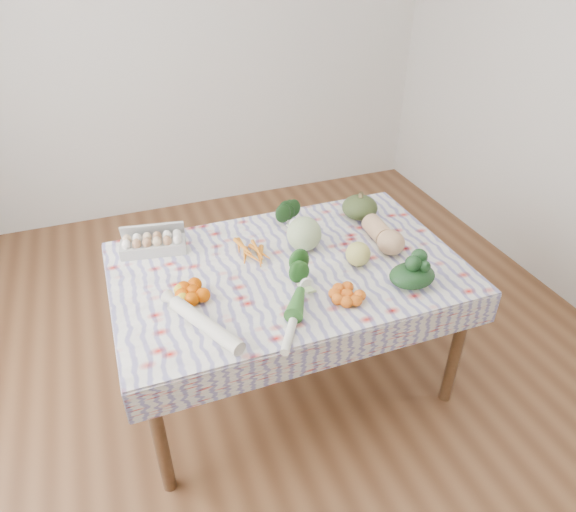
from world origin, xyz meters
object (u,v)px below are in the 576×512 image
Objects in this scene: dining_table at (288,280)px; egg_carton at (153,245)px; cabbage at (304,234)px; kabocha_squash at (360,207)px; grapefruit at (358,254)px; butternut_squash at (384,233)px.

egg_carton is (-0.59, 0.35, 0.13)m from dining_table.
cabbage is at bearing 42.00° from dining_table.
kabocha_squash reaches higher than egg_carton.
grapefruit reaches higher than dining_table.
egg_carton is at bearing 177.66° from kabocha_squash.
kabocha_squash reaches higher than dining_table.
kabocha_squash is (0.54, 0.30, 0.15)m from dining_table.
egg_carton is at bearing 165.26° from butternut_squash.
cabbage is at bearing 130.73° from grapefruit.
dining_table is 13.28× the size of grapefruit.
dining_table is 0.54m from butternut_squash.
dining_table is 0.64m from kabocha_squash.
dining_table is at bearing -176.62° from butternut_squash.
butternut_squash is at bearing -15.17° from cabbage.
cabbage is (0.72, -0.23, 0.05)m from egg_carton.
egg_carton is at bearing 161.94° from cabbage.
kabocha_squash is at bearing 89.27° from butternut_squash.
cabbage is 0.41m from butternut_squash.
cabbage is (-0.41, -0.19, 0.02)m from kabocha_squash.
cabbage is at bearing 167.14° from butternut_squash.
butternut_squash is (0.52, 0.01, 0.15)m from dining_table.
cabbage reaches higher than egg_carton.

